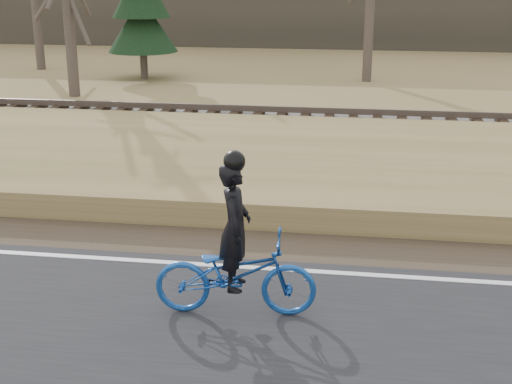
# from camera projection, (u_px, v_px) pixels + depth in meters

# --- Properties ---
(ground) EXTENTS (120.00, 120.00, 0.00)m
(ground) POSITION_uv_depth(u_px,v_px,m) (88.00, 267.00, 10.30)
(ground) COLOR #98774D
(ground) RESTS_ON ground
(road) EXTENTS (120.00, 6.00, 0.06)m
(road) POSITION_uv_depth(u_px,v_px,m) (5.00, 355.00, 7.93)
(road) COLOR black
(road) RESTS_ON ground
(edge_line) EXTENTS (120.00, 0.12, 0.01)m
(edge_line) POSITION_uv_depth(u_px,v_px,m) (93.00, 258.00, 10.46)
(edge_line) COLOR silver
(edge_line) RESTS_ON road
(shoulder) EXTENTS (120.00, 1.60, 0.04)m
(shoulder) POSITION_uv_depth(u_px,v_px,m) (116.00, 236.00, 11.42)
(shoulder) COLOR #473A2B
(shoulder) RESTS_ON ground
(embankment) EXTENTS (120.00, 5.00, 0.44)m
(embankment) POSITION_uv_depth(u_px,v_px,m) (166.00, 172.00, 14.18)
(embankment) COLOR #98774D
(embankment) RESTS_ON ground
(ballast) EXTENTS (120.00, 3.00, 0.45)m
(ballast) POSITION_uv_depth(u_px,v_px,m) (207.00, 130.00, 17.76)
(ballast) COLOR slate
(ballast) RESTS_ON ground
(railroad) EXTENTS (120.00, 2.40, 0.29)m
(railroad) POSITION_uv_depth(u_px,v_px,m) (207.00, 118.00, 17.67)
(railroad) COLOR black
(railroad) RESTS_ON ballast
(cyclist) EXTENTS (2.02, 0.85, 2.07)m
(cyclist) POSITION_uv_depth(u_px,v_px,m) (235.00, 264.00, 8.64)
(cyclist) COLOR #144290
(cyclist) RESTS_ON road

